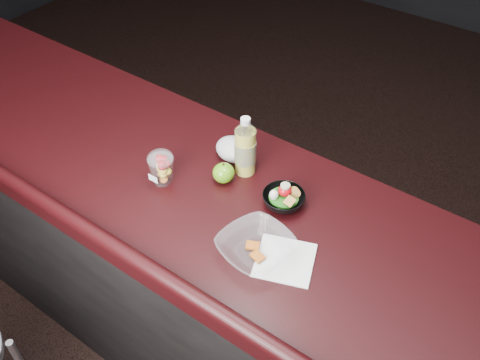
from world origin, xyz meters
name	(u,v)px	position (x,y,z in m)	size (l,w,h in m)	color
counter	(216,285)	(0.00, 0.30, 0.51)	(4.06, 0.71, 1.02)	black
lemonade_bottle	(245,150)	(0.03, 0.44, 1.11)	(0.07, 0.07, 0.22)	gold
fruit_cup	(161,167)	(-0.16, 0.24, 1.08)	(0.09, 0.09, 0.12)	white
green_apple	(224,173)	(0.00, 0.36, 1.05)	(0.07, 0.07, 0.07)	#257D0E
plastic_bag	(235,148)	(-0.03, 0.48, 1.06)	(0.13, 0.11, 0.10)	silver
snack_bowl	(283,198)	(0.22, 0.38, 1.04)	(0.16, 0.16, 0.07)	black
takeout_bowl	(256,248)	(0.26, 0.17, 1.05)	(0.25, 0.25, 0.05)	silver
paper_napkin	(285,260)	(0.34, 0.20, 1.02)	(0.16, 0.16, 0.00)	white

